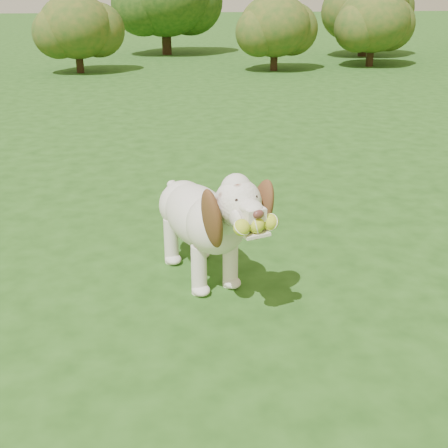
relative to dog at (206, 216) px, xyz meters
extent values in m
plane|color=#1E4413|center=(-0.28, 0.28, -0.43)|extent=(80.00, 80.00, 0.00)
ellipsoid|color=white|center=(-0.03, 0.11, -0.04)|extent=(0.54, 0.75, 0.36)
ellipsoid|color=white|center=(0.04, -0.14, 0.00)|extent=(0.44, 0.44, 0.35)
ellipsoid|color=white|center=(-0.11, 0.33, -0.05)|extent=(0.40, 0.40, 0.32)
cylinder|color=white|center=(0.09, -0.27, 0.10)|extent=(0.26, 0.32, 0.27)
sphere|color=white|center=(0.13, -0.39, 0.23)|extent=(0.31, 0.31, 0.25)
sphere|color=white|center=(0.12, -0.38, 0.30)|extent=(0.20, 0.20, 0.16)
cube|color=white|center=(0.17, -0.53, 0.22)|extent=(0.14, 0.17, 0.07)
ellipsoid|color=#592D28|center=(0.19, -0.60, 0.24)|extent=(0.07, 0.05, 0.05)
cube|color=white|center=(0.17, -0.54, 0.13)|extent=(0.17, 0.19, 0.02)
ellipsoid|color=brown|center=(-0.01, -0.43, 0.16)|extent=(0.18, 0.26, 0.38)
ellipsoid|color=brown|center=(0.26, -0.34, 0.16)|extent=(0.20, 0.23, 0.38)
cylinder|color=white|center=(-0.15, 0.47, -0.01)|extent=(0.11, 0.18, 0.14)
cylinder|color=white|center=(-0.06, -0.15, -0.27)|extent=(0.12, 0.12, 0.31)
cylinder|color=white|center=(0.14, -0.09, -0.27)|extent=(0.12, 0.12, 0.31)
cylinder|color=white|center=(-0.20, 0.28, -0.27)|extent=(0.12, 0.12, 0.31)
cylinder|color=white|center=(0.00, 0.34, -0.27)|extent=(0.12, 0.12, 0.31)
sphere|color=#B3DC31|center=(0.11, -0.61, 0.18)|extent=(0.11, 0.11, 0.08)
sphere|color=#B3DC31|center=(0.19, -0.58, 0.18)|extent=(0.11, 0.11, 0.08)
sphere|color=#B3DC31|center=(0.26, -0.56, 0.18)|extent=(0.11, 0.11, 0.08)
cylinder|color=#382314|center=(4.89, 9.65, -0.16)|extent=(0.17, 0.17, 0.54)
ellipsoid|color=#193F13|center=(4.89, 9.65, 0.56)|extent=(1.61, 1.61, 1.37)
cylinder|color=#382314|center=(0.40, 12.79, -0.03)|extent=(0.25, 0.25, 0.81)
cylinder|color=#382314|center=(5.48, 11.62, -0.08)|extent=(0.22, 0.22, 0.70)
ellipsoid|color=#193F13|center=(5.48, 11.62, 0.85)|extent=(2.10, 2.10, 1.78)
cylinder|color=#382314|center=(-1.60, 9.51, -0.17)|extent=(0.16, 0.16, 0.51)
ellipsoid|color=#193F13|center=(-1.60, 9.51, 0.50)|extent=(1.53, 1.53, 1.30)
cylinder|color=#382314|center=(2.55, 9.27, -0.18)|extent=(0.16, 0.16, 0.50)
ellipsoid|color=#193F13|center=(2.55, 9.27, 0.50)|extent=(1.51, 1.51, 1.29)
camera|label=1|loc=(-0.33, -3.07, 1.25)|focal=45.00mm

